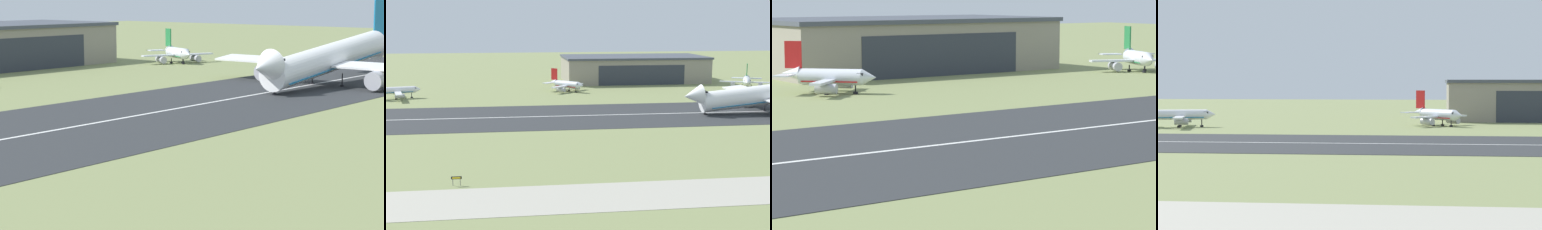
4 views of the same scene
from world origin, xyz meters
TOP-DOWN VIEW (x-y plane):
  - runway_strip at (0.00, 105.70)m, footprint 516.36×41.39m
  - runway_centreline at (0.00, 105.70)m, footprint 464.73×0.70m
  - airplane_parked_centre at (46.95, 161.08)m, footprint 17.12×17.13m
  - airplane_parked_east at (-16.58, 149.56)m, footprint 18.65×22.35m

SIDE VIEW (x-z plane):
  - runway_strip at x=0.00m, z-range 0.00..0.06m
  - runway_centreline at x=0.00m, z-range 0.06..0.07m
  - airplane_parked_centre at x=46.95m, z-range -1.66..7.29m
  - airplane_parked_east at x=-16.58m, z-range -1.30..7.30m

